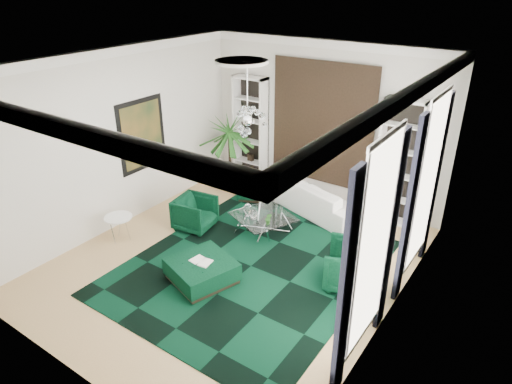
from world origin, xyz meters
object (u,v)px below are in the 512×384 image
Objects in this scene: side_table at (120,229)px; palm at (229,143)px; ottoman_side at (257,190)px; ottoman_front at (202,271)px; coffee_table at (263,224)px; armchair_left at (195,213)px; sofa at (316,196)px; armchair_right at (351,266)px.

side_table is 0.24× the size of palm.
palm reaches higher than ottoman_side.
palm is (-2.09, 3.59, 0.99)m from ottoman_front.
coffee_table is at bearing -36.26° from palm.
palm reaches higher than coffee_table.
sofa is at bearing -48.02° from armchair_left.
ottoman_side is (0.24, 2.03, -0.18)m from armchair_left.
palm reaches higher than ottoman_front.
ottoman_side is 0.34× the size of palm.
armchair_left is at bearing -107.50° from armchair_right.
armchair_right is 2.68m from ottoman_front.
armchair_left is at bearing 68.20° from sofa.
armchair_right is at bearing -16.51° from coffee_table.
armchair_left reaches higher than side_table.
armchair_right is 0.87× the size of ottoman_front.
sofa is 4.52× the size of side_table.
armchair_right is 4.78m from side_table.
palm is at bearing 8.82° from armchair_left.
armchair_left is 0.33× the size of palm.
armchair_right reaches higher than ottoman_side.
coffee_table reaches higher than ottoman_side.
side_table reaches higher than coffee_table.
coffee_table is at bearing -50.93° from ottoman_side.
ottoman_side is at bearing 23.89° from sofa.
sofa reaches higher than ottoman_side.
ottoman_front is at bearing -2.64° from side_table.
ottoman_front is at bearing -59.77° from palm.
ottoman_front is 2.33m from side_table.
armchair_right is 1.60× the size of side_table.
ottoman_front is (1.38, -1.39, -0.15)m from armchair_left.
palm is (-0.72, 2.20, 0.84)m from armchair_left.
sofa is 4.45m from side_table.
side_table is at bearing 134.16° from armchair_left.
coffee_table is (-2.33, 0.69, -0.22)m from armchair_right.
ottoman_front is at bearing -88.42° from coffee_table.
side_table is (-2.27, -1.99, 0.08)m from coffee_table.
side_table is at bearing -93.89° from palm.
armchair_right is 2.44m from coffee_table.
ottoman_side is 3.61m from ottoman_front.
armchair_right is at bearing -98.99° from armchair_left.
sofa is 2.46× the size of ottoman_front.
coffee_table is at bearing 41.23° from side_table.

